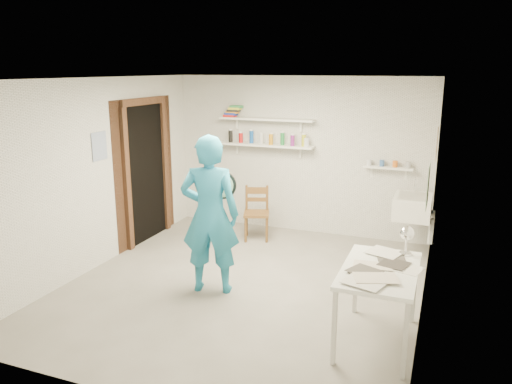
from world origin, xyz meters
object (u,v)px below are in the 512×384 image
(work_table, at_px, (378,305))
(wooden_chair, at_px, (256,214))
(desk_lamp, at_px, (407,233))
(wall_clock, at_px, (222,185))
(man, at_px, (210,215))
(belfast_sink, at_px, (412,207))

(work_table, bearing_deg, wooden_chair, 132.30)
(desk_lamp, bearing_deg, work_table, -112.42)
(wall_clock, height_order, desk_lamp, wall_clock)
(man, xyz_separation_m, desk_lamp, (2.13, -0.02, 0.05))
(belfast_sink, relative_size, wall_clock, 1.84)
(belfast_sink, bearing_deg, desk_lamp, -87.87)
(wall_clock, bearing_deg, work_table, -34.92)
(wooden_chair, xyz_separation_m, work_table, (2.09, -2.30, -0.03))
(work_table, bearing_deg, belfast_sink, 87.39)
(desk_lamp, bearing_deg, wall_clock, 173.62)
(wooden_chair, bearing_deg, belfast_sink, -16.30)
(work_table, xyz_separation_m, desk_lamp, (0.18, 0.44, 0.59))
(wooden_chair, bearing_deg, work_table, -66.81)
(belfast_sink, relative_size, man, 0.33)
(wall_clock, distance_m, work_table, 2.17)
(work_table, bearing_deg, wall_clock, 160.31)
(man, relative_size, wall_clock, 5.56)
(man, xyz_separation_m, wooden_chair, (-0.15, 1.84, -0.51))
(wall_clock, distance_m, desk_lamp, 2.10)
(wall_clock, bearing_deg, wooden_chair, 82.02)
(wooden_chair, bearing_deg, wall_clock, -101.85)
(work_table, distance_m, desk_lamp, 0.76)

